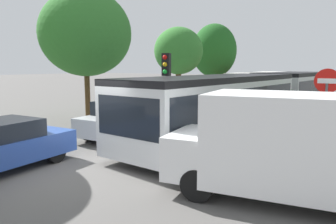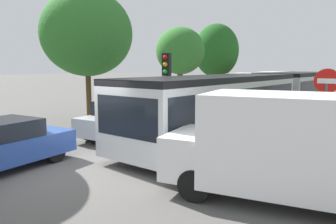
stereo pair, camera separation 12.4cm
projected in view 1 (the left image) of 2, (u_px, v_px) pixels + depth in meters
ground_plane at (76, 174)px, 8.85m from camera, size 200.00×200.00×0.00m
articulated_bus at (256, 97)px, 15.24m from camera, size 3.97×17.16×2.53m
city_bus_rear at (260, 84)px, 28.00m from camera, size 2.91×11.12×2.37m
queued_car_silver at (127, 118)px, 13.43m from camera, size 2.09×4.46×1.52m
queued_car_white at (197, 105)px, 18.62m from camera, size 1.88×4.01×1.36m
white_van at (294, 145)px, 6.90m from camera, size 5.25×2.72×2.31m
traffic_light at (166, 76)px, 13.08m from camera, size 0.36×0.39×3.40m
no_entry_sign at (326, 102)px, 9.35m from camera, size 0.70×0.08×2.82m
tree_left_mid at (85, 33)px, 16.88m from camera, size 4.72×4.72×6.77m
tree_left_far at (179, 52)px, 23.80m from camera, size 3.56×3.56×5.72m
tree_left_distant at (215, 52)px, 29.96m from camera, size 4.06×4.06×6.72m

